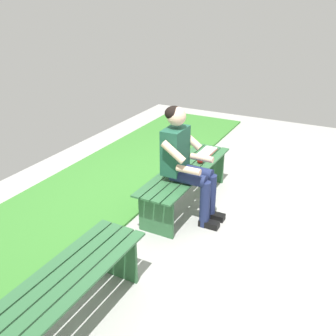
{
  "coord_description": "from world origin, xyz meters",
  "views": [
    {
      "loc": [
        3.65,
        1.64,
        2.29
      ],
      "look_at": [
        0.76,
        0.15,
        0.81
      ],
      "focal_mm": 40.38,
      "sensor_mm": 36.0,
      "label": 1
    }
  ],
  "objects_px": {
    "bench_near": "(186,177)",
    "apple": "(200,160)",
    "bench_far": "(58,296)",
    "book_open": "(206,153)",
    "person_seated": "(185,159)"
  },
  "relations": [
    {
      "from": "bench_near",
      "to": "person_seated",
      "type": "bearing_deg",
      "value": 21.45
    },
    {
      "from": "bench_near",
      "to": "bench_far",
      "type": "height_order",
      "value": "same"
    },
    {
      "from": "bench_near",
      "to": "book_open",
      "type": "distance_m",
      "value": 0.56
    },
    {
      "from": "apple",
      "to": "book_open",
      "type": "relative_size",
      "value": 0.21
    },
    {
      "from": "bench_near",
      "to": "book_open",
      "type": "relative_size",
      "value": 4.1
    },
    {
      "from": "bench_far",
      "to": "bench_near",
      "type": "bearing_deg",
      "value": -180.0
    },
    {
      "from": "book_open",
      "to": "person_seated",
      "type": "bearing_deg",
      "value": 6.0
    },
    {
      "from": "bench_far",
      "to": "book_open",
      "type": "relative_size",
      "value": 4.02
    },
    {
      "from": "person_seated",
      "to": "book_open",
      "type": "xyz_separation_m",
      "value": [
        -0.8,
        -0.08,
        -0.23
      ]
    },
    {
      "from": "bench_near",
      "to": "apple",
      "type": "distance_m",
      "value": 0.29
    },
    {
      "from": "bench_near",
      "to": "apple",
      "type": "height_order",
      "value": "apple"
    },
    {
      "from": "bench_near",
      "to": "book_open",
      "type": "xyz_separation_m",
      "value": [
        -0.55,
        0.03,
        0.12
      ]
    },
    {
      "from": "bench_far",
      "to": "person_seated",
      "type": "bearing_deg",
      "value": 176.97
    },
    {
      "from": "bench_near",
      "to": "apple",
      "type": "relative_size",
      "value": 19.44
    },
    {
      "from": "bench_near",
      "to": "person_seated",
      "type": "height_order",
      "value": "person_seated"
    }
  ]
}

